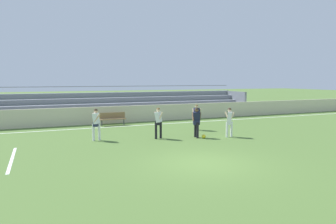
% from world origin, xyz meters
% --- Properties ---
extents(ground_plane, '(160.00, 160.00, 0.00)m').
position_xyz_m(ground_plane, '(0.00, 0.00, 0.00)').
color(ground_plane, '#4C6B30').
extents(field_line_sideline, '(44.00, 0.12, 0.01)m').
position_xyz_m(field_line_sideline, '(0.00, 10.38, 0.00)').
color(field_line_sideline, white).
rests_on(field_line_sideline, ground).
extents(field_line_penalty_mark, '(0.12, 4.40, 0.01)m').
position_xyz_m(field_line_penalty_mark, '(-6.77, 3.54, 0.00)').
color(field_line_penalty_mark, white).
rests_on(field_line_penalty_mark, ground).
extents(sideline_wall, '(48.00, 0.16, 1.25)m').
position_xyz_m(sideline_wall, '(0.00, 12.15, 0.63)').
color(sideline_wall, beige).
rests_on(sideline_wall, ground).
extents(bleacher_stand, '(23.27, 3.39, 2.65)m').
position_xyz_m(bleacher_stand, '(0.28, 14.61, 1.14)').
color(bleacher_stand, '#9EA3AD').
rests_on(bleacher_stand, ground).
extents(bench_far_left, '(1.80, 0.40, 0.90)m').
position_xyz_m(bench_far_left, '(-0.92, 11.11, 0.55)').
color(bench_far_left, olive).
rests_on(bench_far_left, ground).
extents(player_white_dropping_back, '(0.45, 0.63, 1.63)m').
position_xyz_m(player_white_dropping_back, '(4.05, 4.19, 0.97)').
color(player_white_dropping_back, white).
rests_on(player_white_dropping_back, ground).
extents(player_dark_deep_cover, '(0.61, 0.45, 1.65)m').
position_xyz_m(player_dark_deep_cover, '(2.28, 4.73, 0.98)').
color(player_dark_deep_cover, black).
rests_on(player_dark_deep_cover, ground).
extents(player_dark_overlapping, '(0.56, 0.47, 1.62)m').
position_xyz_m(player_dark_overlapping, '(3.50, 6.99, 0.96)').
color(player_dark_overlapping, black).
rests_on(player_dark_overlapping, ground).
extents(player_white_on_ball, '(0.45, 0.66, 1.68)m').
position_xyz_m(player_white_on_ball, '(-2.94, 6.06, 1.00)').
color(player_white_on_ball, white).
rests_on(player_white_on_ball, ground).
extents(player_white_challenging, '(0.49, 0.63, 1.69)m').
position_xyz_m(player_white_challenging, '(0.24, 5.28, 1.01)').
color(player_white_challenging, black).
rests_on(player_white_challenging, ground).
extents(soccer_ball, '(0.22, 0.22, 0.22)m').
position_xyz_m(soccer_ball, '(2.54, 4.38, 0.11)').
color(soccer_ball, yellow).
rests_on(soccer_ball, ground).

